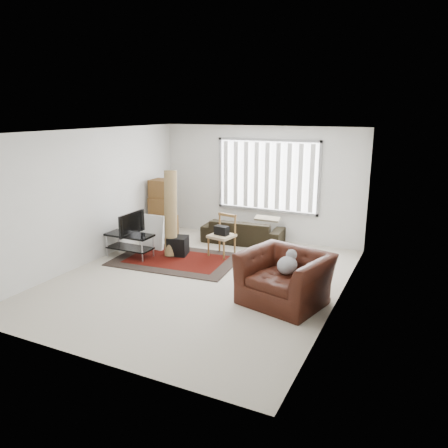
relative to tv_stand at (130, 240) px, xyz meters
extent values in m
plane|color=beige|center=(1.95, -0.44, -0.37)|extent=(6.00, 6.00, 0.00)
cube|color=white|center=(1.95, -0.44, 2.33)|extent=(5.00, 6.00, 0.02)
cube|color=silver|center=(1.95, 2.56, 0.98)|extent=(5.00, 0.02, 2.70)
cube|color=silver|center=(1.95, -3.44, 0.98)|extent=(5.00, 0.02, 2.70)
cube|color=silver|center=(-0.55, -0.44, 0.98)|extent=(0.02, 6.00, 2.70)
cube|color=silver|center=(4.45, -0.44, 0.98)|extent=(0.02, 6.00, 2.70)
cube|color=white|center=(2.15, 2.54, 1.18)|extent=(2.40, 0.01, 1.60)
cube|color=gray|center=(2.15, 2.52, 1.18)|extent=(2.52, 0.06, 1.72)
cube|color=white|center=(2.15, 2.48, 1.18)|extent=(2.40, 0.02, 1.55)
cube|color=black|center=(0.99, 0.25, -0.36)|extent=(2.66, 1.90, 0.02)
cube|color=#460B06|center=(0.99, 0.25, -0.35)|extent=(2.09, 1.33, 0.00)
cube|color=black|center=(0.00, 0.00, 0.12)|extent=(1.02, 0.46, 0.04)
cube|color=black|center=(0.00, 0.00, -0.16)|extent=(0.98, 0.43, 0.03)
cylinder|color=#B2B2B7|center=(-0.46, -0.19, -0.11)|extent=(0.03, 0.03, 0.51)
cylinder|color=#B2B2B7|center=(0.46, -0.19, -0.11)|extent=(0.03, 0.03, 0.51)
cylinder|color=#B2B2B7|center=(-0.46, 0.19, -0.11)|extent=(0.03, 0.03, 0.51)
cylinder|color=#B2B2B7|center=(0.46, 0.19, -0.11)|extent=(0.03, 0.03, 0.51)
imported|color=black|center=(0.00, 0.00, 0.38)|extent=(0.11, 0.82, 0.47)
cube|color=black|center=(0.87, 0.53, -0.15)|extent=(0.49, 0.49, 0.40)
cube|color=brown|center=(-0.20, 1.58, -0.10)|extent=(0.60, 0.55, 0.53)
cube|color=brown|center=(-0.18, 1.55, 0.40)|extent=(0.55, 0.50, 0.48)
cube|color=brown|center=(-0.22, 1.60, 0.85)|extent=(0.50, 0.50, 0.42)
cube|color=silver|center=(0.10, 0.68, 0.02)|extent=(0.61, 0.25, 0.78)
cylinder|color=olive|center=(0.70, 0.54, 0.55)|extent=(0.50, 0.66, 1.83)
imported|color=black|center=(1.76, 2.01, 0.00)|extent=(1.95, 0.98, 0.73)
cube|color=#9D8966|center=(1.73, 0.90, 0.08)|extent=(0.55, 0.55, 0.05)
cylinder|color=brown|center=(1.50, 0.74, -0.14)|extent=(0.04, 0.04, 0.45)
cylinder|color=brown|center=(1.90, 0.67, -0.14)|extent=(0.04, 0.04, 0.45)
cylinder|color=brown|center=(1.57, 1.14, -0.14)|extent=(0.04, 0.04, 0.45)
cylinder|color=brown|center=(1.97, 1.07, -0.14)|extent=(0.04, 0.04, 0.45)
cube|color=brown|center=(1.77, 1.11, 0.50)|extent=(0.46, 0.11, 0.06)
cube|color=brown|center=(1.57, 1.15, 0.30)|extent=(0.05, 0.05, 0.45)
cube|color=brown|center=(1.97, 1.08, 0.30)|extent=(0.05, 0.05, 0.45)
cube|color=black|center=(1.73, 0.90, 0.20)|extent=(0.32, 0.22, 0.19)
imported|color=#37140B|center=(3.68, -0.76, 0.12)|extent=(1.54, 1.42, 0.97)
ellipsoid|color=#59595B|center=(3.68, -0.76, 0.26)|extent=(0.34, 0.40, 0.24)
sphere|color=#59595B|center=(3.72, -0.58, 0.41)|extent=(0.18, 0.18, 0.18)
camera|label=1|loc=(5.64, -7.12, 2.70)|focal=35.00mm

